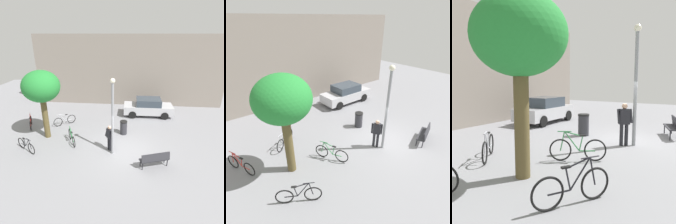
% 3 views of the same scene
% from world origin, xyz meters
% --- Properties ---
extents(ground_plane, '(36.00, 36.00, 0.00)m').
position_xyz_m(ground_plane, '(0.00, 0.00, 0.00)').
color(ground_plane, gray).
extents(building_facade, '(18.36, 2.00, 6.76)m').
position_xyz_m(building_facade, '(0.00, 9.26, 3.38)').
color(building_facade, gray).
rests_on(building_facade, ground_plane).
extents(lamppost, '(0.28, 0.28, 4.62)m').
position_xyz_m(lamppost, '(-0.62, -0.46, 2.65)').
color(lamppost, gray).
rests_on(lamppost, ground_plane).
extents(person_by_lamppost, '(0.55, 0.60, 1.67)m').
position_xyz_m(person_by_lamppost, '(-0.84, -0.13, 0.97)').
color(person_by_lamppost, '#232328').
rests_on(person_by_lamppost, ground_plane).
extents(park_bench, '(1.67, 0.96, 0.92)m').
position_xyz_m(park_bench, '(1.77, -1.54, 0.55)').
color(park_bench, '#2D2D33').
rests_on(park_bench, ground_plane).
extents(plaza_tree, '(2.41, 2.41, 4.67)m').
position_xyz_m(plaza_tree, '(-5.36, 1.10, 3.57)').
color(plaza_tree, brown).
rests_on(plaza_tree, ground_plane).
extents(bicycle_silver, '(1.45, 1.17, 0.97)m').
position_xyz_m(bicycle_silver, '(-4.78, 3.09, 0.38)').
color(bicycle_silver, black).
rests_on(bicycle_silver, ground_plane).
extents(bicycle_red, '(0.81, 1.66, 0.97)m').
position_xyz_m(bicycle_red, '(-7.27, 2.44, 0.38)').
color(bicycle_red, black).
rests_on(bicycle_red, ground_plane).
extents(bicycle_green, '(0.94, 1.60, 0.97)m').
position_xyz_m(bicycle_green, '(-3.44, 0.52, 0.38)').
color(bicycle_green, black).
rests_on(bicycle_green, ground_plane).
extents(bicycle_black, '(1.58, 0.97, 0.97)m').
position_xyz_m(bicycle_black, '(-5.93, -0.75, 0.38)').
color(bicycle_black, black).
rests_on(bicycle_black, ground_plane).
extents(parked_car_silver, '(4.21, 1.84, 1.55)m').
position_xyz_m(parked_car_silver, '(1.92, 5.71, 0.77)').
color(parked_car_silver, '#B7B7BC').
rests_on(parked_car_silver, ground_plane).
extents(trash_bin, '(0.52, 0.52, 1.01)m').
position_xyz_m(trash_bin, '(-0.07, 2.05, 0.51)').
color(trash_bin, '#2D2D33').
rests_on(trash_bin, ground_plane).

